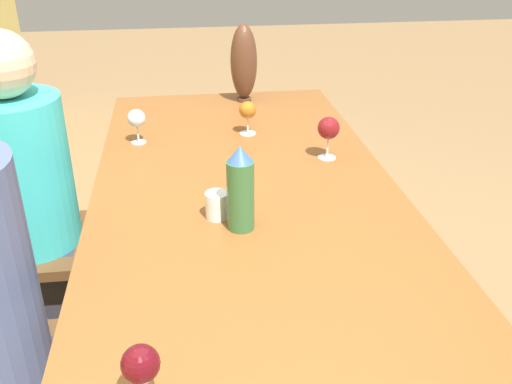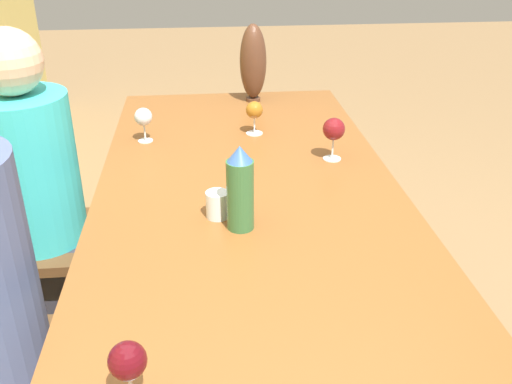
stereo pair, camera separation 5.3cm
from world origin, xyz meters
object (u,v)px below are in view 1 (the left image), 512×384
object	(u,v)px
water_bottle	(240,189)
vase	(244,62)
wine_glass_0	(329,129)
wine_glass_2	(141,365)
person_far	(30,192)
wine_glass_3	(136,119)
chair_far	(16,237)
water_tumbler	(217,205)
wine_glass_1	(248,111)

from	to	relation	value
water_bottle	vase	distance (m)	1.17
water_bottle	wine_glass_0	size ratio (longest dim) A/B	1.61
water_bottle	wine_glass_2	size ratio (longest dim) A/B	1.86
person_far	vase	bearing A→B (deg)	-53.12
wine_glass_3	water_bottle	bearing A→B (deg)	-155.43
water_bottle	wine_glass_2	xyz separation A→B (m)	(-0.62, 0.25, -0.03)
water_bottle	wine_glass_2	world-z (taller)	water_bottle
person_far	chair_far	bearing A→B (deg)	90.00
water_bottle	water_tumbler	bearing A→B (deg)	42.34
vase	wine_glass_2	size ratio (longest dim) A/B	2.62
vase	chair_far	xyz separation A→B (m)	(-0.64, 0.93, -0.46)
vase	person_far	world-z (taller)	person_far
vase	wine_glass_3	bearing A→B (deg)	134.80
wine_glass_1	wine_glass_3	distance (m)	0.43
water_tumbler	chair_far	xyz separation A→B (m)	(0.45, 0.72, -0.32)
wine_glass_0	wine_glass_2	bearing A→B (deg)	150.12
wine_glass_1	chair_far	xyz separation A→B (m)	(-0.21, 0.90, -0.38)
wine_glass_0	wine_glass_1	distance (m)	0.38
water_tumbler	wine_glass_3	bearing A→B (deg)	22.18
wine_glass_3	chair_far	world-z (taller)	wine_glass_3
wine_glass_2	chair_far	distance (m)	1.31
water_tumbler	chair_far	bearing A→B (deg)	58.04
vase	chair_far	size ratio (longest dim) A/B	0.39
water_tumbler	wine_glass_0	bearing A→B (deg)	-48.10
vase	chair_far	world-z (taller)	vase
water_bottle	vase	bearing A→B (deg)	-7.23
wine_glass_3	chair_far	xyz separation A→B (m)	(-0.18, 0.47, -0.38)
wine_glass_1	person_far	bearing A→B (deg)	104.71
wine_glass_3	chair_far	size ratio (longest dim) A/B	0.15
wine_glass_2	wine_glass_3	size ratio (longest dim) A/B	1.01
person_far	water_bottle	bearing A→B (deg)	-126.41
wine_glass_1	wine_glass_2	world-z (taller)	same
chair_far	vase	bearing A→B (deg)	-55.59
wine_glass_1	chair_far	distance (m)	1.00
wine_glass_1	water_tumbler	bearing A→B (deg)	165.39
wine_glass_0	wine_glass_2	distance (m)	1.23
water_bottle	wine_glass_1	world-z (taller)	water_bottle
water_bottle	water_tumbler	size ratio (longest dim) A/B	3.12
vase	wine_glass_3	xyz separation A→B (m)	(-0.46, 0.47, -0.09)
water_bottle	chair_far	world-z (taller)	water_bottle
water_tumbler	wine_glass_2	bearing A→B (deg)	164.82
vase	wine_glass_1	world-z (taller)	vase
water_tumbler	wine_glass_0	world-z (taller)	wine_glass_0
vase	wine_glass_1	bearing A→B (deg)	175.18
wine_glass_0	chair_far	world-z (taller)	wine_glass_0
water_tumbler	chair_far	world-z (taller)	chair_far
wine_glass_1	wine_glass_3	size ratio (longest dim) A/B	1.00
wine_glass_2	chair_far	xyz separation A→B (m)	(1.14, 0.54, -0.38)
water_tumbler	wine_glass_1	world-z (taller)	wine_glass_1
wine_glass_0	person_far	bearing A→B (deg)	86.40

